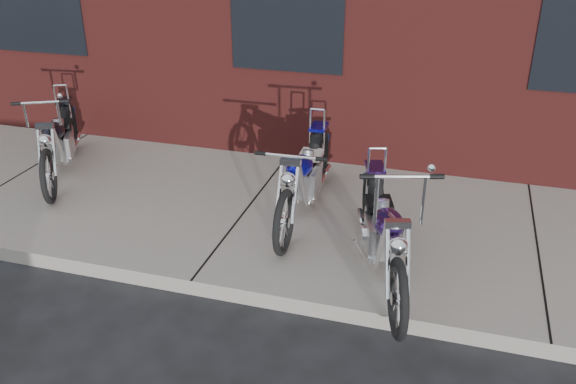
% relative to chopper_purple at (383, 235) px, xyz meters
% --- Properties ---
extents(ground, '(120.00, 120.00, 0.00)m').
position_rel_chopper_purple_xyz_m(ground, '(-1.60, -0.60, -0.55)').
color(ground, '#2D2D31').
rests_on(ground, ground).
extents(sidewalk, '(22.00, 3.00, 0.15)m').
position_rel_chopper_purple_xyz_m(sidewalk, '(-1.60, 0.90, -0.48)').
color(sidewalk, '#A3988B').
rests_on(sidewalk, ground).
extents(chopper_purple, '(0.80, 2.16, 1.25)m').
position_rel_chopper_purple_xyz_m(chopper_purple, '(0.00, 0.00, 0.00)').
color(chopper_purple, black).
rests_on(chopper_purple, sidewalk).
extents(chopper_blue, '(0.54, 2.22, 0.97)m').
position_rel_chopper_purple_xyz_m(chopper_blue, '(-0.98, 0.95, -0.00)').
color(chopper_blue, black).
rests_on(chopper_blue, sidewalk).
extents(chopper_third, '(1.05, 1.98, 1.10)m').
position_rel_chopper_purple_xyz_m(chopper_third, '(-4.10, 1.13, -0.01)').
color(chopper_third, black).
rests_on(chopper_third, sidewalk).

